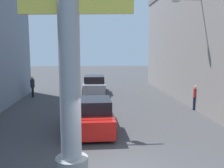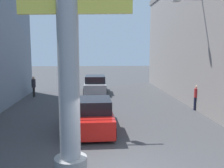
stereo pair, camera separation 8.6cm
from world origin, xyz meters
The scene contains 8 objects.
ground_plane centered at (0.00, 10.00, 0.00)m, with size 88.65×88.65×0.00m, color #424244.
street_lamp centered at (5.92, 8.03, 4.28)m, with size 2.52×0.28×7.05m.
traffic_light_mast centered at (-4.72, 5.39, 4.53)m, with size 5.41×0.32×6.45m.
car_lead centered at (-0.95, 4.85, 0.70)m, with size 2.18×4.65×1.56m.
car_far centered at (-0.73, 15.46, 0.74)m, with size 2.08×4.45×1.56m.
palm_tree_mid_left centered at (-6.85, 10.15, 5.27)m, with size 3.00×3.18×8.96m.
pedestrian_far_left centered at (-5.83, 13.71, 0.99)m, with size 0.35×0.35×1.70m.
pedestrian_mid_right centered at (5.77, 8.24, 0.95)m, with size 0.39×0.39×1.63m.
Camera 2 is at (-0.77, -7.12, 3.86)m, focal length 40.00 mm.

